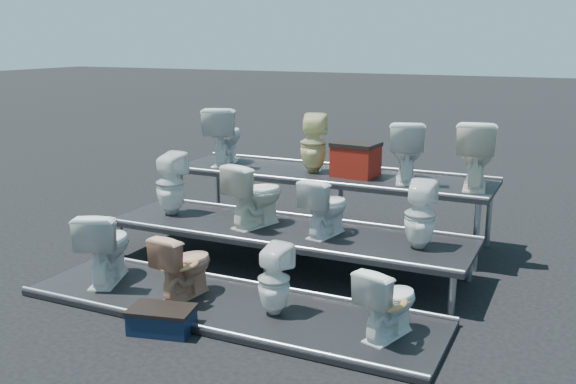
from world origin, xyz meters
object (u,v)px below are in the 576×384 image
at_px(toilet_6, 326,207).
at_px(toilet_8, 224,135).
at_px(toilet_1, 184,264).
at_px(toilet_10, 406,151).
at_px(toilet_7, 420,215).
at_px(step_stool, 162,321).
at_px(toilet_3, 388,301).
at_px(toilet_5, 255,194).
at_px(toilet_11, 476,154).
at_px(toilet_4, 170,184).
at_px(red_crate, 356,161).
at_px(toilet_2, 274,280).
at_px(toilet_0, 106,245).
at_px(toilet_9, 313,143).

bearing_deg(toilet_6, toilet_8, -21.98).
height_order(toilet_1, toilet_10, toilet_10).
distance_m(toilet_7, step_stool, 2.78).
xyz_separation_m(toilet_1, toilet_3, (2.09, 0.00, -0.01)).
relative_size(toilet_5, toilet_11, 0.93).
relative_size(toilet_7, toilet_8, 0.88).
relative_size(toilet_4, toilet_11, 0.96).
distance_m(toilet_6, red_crate, 1.34).
bearing_deg(toilet_6, toilet_2, 101.08).
bearing_deg(toilet_10, toilet_4, 11.43).
xyz_separation_m(toilet_0, red_crate, (1.85, 2.60, 0.60)).
bearing_deg(toilet_9, step_stool, 75.31).
height_order(red_crate, step_stool, red_crate).
bearing_deg(toilet_11, toilet_4, 13.56).
xyz_separation_m(toilet_3, step_stool, (-1.89, -0.66, -0.28)).
height_order(toilet_3, toilet_11, toilet_11).
distance_m(toilet_0, toilet_9, 3.00).
relative_size(toilet_3, toilet_11, 0.80).
height_order(toilet_4, step_stool, toilet_4).
bearing_deg(toilet_5, red_crate, -102.91).
bearing_deg(step_stool, toilet_1, 94.03).
xyz_separation_m(red_crate, step_stool, (-0.67, -3.27, -0.95)).
relative_size(toilet_8, red_crate, 1.51).
relative_size(toilet_2, toilet_7, 0.95).
relative_size(toilet_8, step_stool, 1.45).
distance_m(toilet_3, toilet_9, 3.28).
bearing_deg(toilet_7, toilet_10, -70.26).
height_order(toilet_5, toilet_8, toilet_8).
bearing_deg(toilet_2, toilet_5, -49.50).
distance_m(toilet_4, toilet_7, 3.08).
distance_m(toilet_3, toilet_6, 1.75).
bearing_deg(toilet_2, step_stool, 45.94).
height_order(toilet_2, toilet_7, toilet_7).
height_order(toilet_1, toilet_9, toilet_9).
height_order(toilet_0, toilet_3, toilet_0).
xyz_separation_m(toilet_2, step_stool, (-0.80, -0.66, -0.30)).
bearing_deg(toilet_1, toilet_7, -138.56).
xyz_separation_m(toilet_2, toilet_5, (-0.89, 1.30, 0.43)).
xyz_separation_m(toilet_1, toilet_6, (0.98, 1.30, 0.39)).
bearing_deg(toilet_5, toilet_10, -120.02).
bearing_deg(toilet_3, toilet_7, -69.45).
bearing_deg(toilet_5, toilet_11, -132.55).
bearing_deg(toilet_11, toilet_8, -7.36).
bearing_deg(toilet_10, toilet_5, 27.44).
xyz_separation_m(toilet_6, red_crate, (-0.12, 1.30, 0.27)).
bearing_deg(toilet_4, toilet_10, -149.03).
bearing_deg(toilet_1, step_stool, 115.44).
height_order(toilet_4, red_crate, red_crate).
bearing_deg(toilet_2, toilet_1, 6.24).
xyz_separation_m(toilet_6, toilet_11, (1.36, 1.30, 0.48)).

